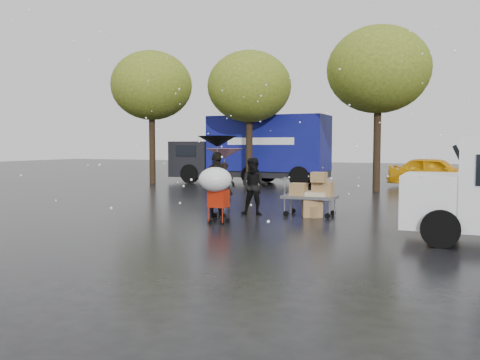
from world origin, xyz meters
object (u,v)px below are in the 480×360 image
at_px(person_pink, 225,186).
at_px(yellow_taxi, 436,172).
at_px(shopping_cart, 216,183).
at_px(person_black, 217,185).
at_px(blue_truck, 254,150).
at_px(vendor_cart, 313,191).

distance_m(person_pink, yellow_taxi, 12.70).
height_order(shopping_cart, yellow_taxi, shopping_cart).
bearing_deg(shopping_cart, yellow_taxi, 71.66).
height_order(person_black, blue_truck, blue_truck).
relative_size(shopping_cart, yellow_taxi, 0.34).
relative_size(vendor_cart, blue_truck, 0.18).
height_order(person_black, yellow_taxi, person_black).
height_order(vendor_cart, shopping_cart, shopping_cart).
distance_m(vendor_cart, shopping_cart, 3.05).
distance_m(shopping_cart, blue_truck, 13.71).
relative_size(vendor_cart, shopping_cart, 1.04).
relative_size(person_black, yellow_taxi, 0.43).
height_order(person_black, vendor_cart, person_black).
xyz_separation_m(person_black, shopping_cart, (0.46, -1.04, 0.14)).
xyz_separation_m(shopping_cart, yellow_taxi, (4.65, 14.02, -0.33)).
distance_m(person_pink, person_black, 1.70).
height_order(shopping_cart, blue_truck, blue_truck).
bearing_deg(yellow_taxi, blue_truck, 101.52).
distance_m(shopping_cart, yellow_taxi, 14.77).
bearing_deg(person_pink, person_black, -102.36).
relative_size(person_black, vendor_cart, 1.21).
bearing_deg(person_black, blue_truck, -68.20).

